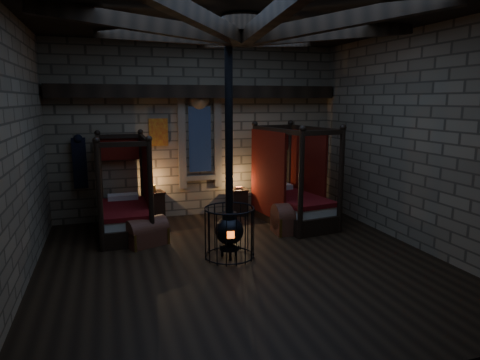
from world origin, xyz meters
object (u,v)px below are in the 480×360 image
object	(u,v)px
trunk_right	(294,219)
stove	(229,226)
bed_left	(125,210)
bed_right	(292,199)
trunk_left	(146,233)

from	to	relation	value
trunk_right	stove	distance (m)	2.09
bed_left	stove	xyz separation A→B (m)	(1.76, -2.08, 0.07)
bed_left	bed_right	size ratio (longest dim) A/B	0.91
stove	bed_right	bearing A→B (deg)	51.46
bed_right	trunk_left	world-z (taller)	bed_right
bed_left	bed_right	bearing A→B (deg)	-4.64
bed_left	trunk_right	size ratio (longest dim) A/B	2.23
bed_right	trunk_left	size ratio (longest dim) A/B	2.52
bed_right	bed_left	bearing A→B (deg)	167.06
bed_left	trunk_left	bearing A→B (deg)	-68.22
trunk_left	trunk_right	world-z (taller)	trunk_right
bed_right	trunk_right	bearing A→B (deg)	-118.55
stove	trunk_right	bearing A→B (deg)	41.05
trunk_left	trunk_right	distance (m)	3.17
trunk_left	trunk_right	bearing A→B (deg)	-24.78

